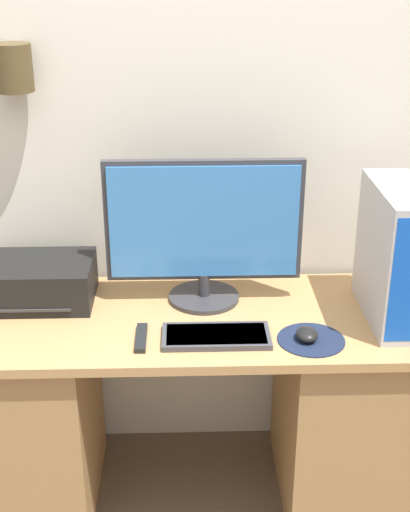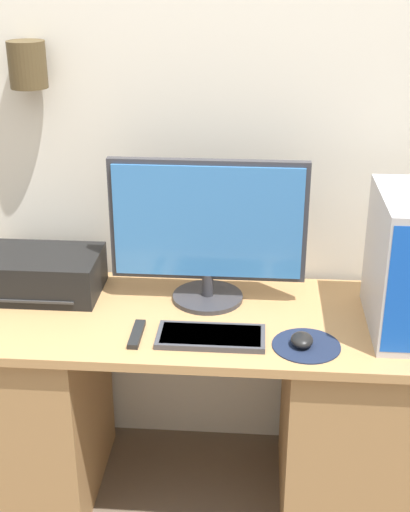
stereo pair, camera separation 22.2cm
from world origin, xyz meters
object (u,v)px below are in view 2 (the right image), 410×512
Objects in this scene: printer at (44,274)px; remote_control at (137,334)px; keyboard at (211,336)px; mouse at (302,340)px; monitor at (208,228)px; computer_tower at (399,263)px.

remote_control is (0.36, -0.27, -0.06)m from printer.
keyboard is 2.09× the size of remote_control.
printer is at bearing 155.19° from keyboard.
keyboard is at bearing -24.81° from printer.
mouse is (0.27, -0.02, 0.01)m from keyboard.
keyboard is 4.05× the size of mouse.
remote_control is at bearing -36.98° from printer.
monitor reaches higher than keyboard.
mouse reaches higher than remote_control.
monitor is 0.61m from computer_tower.
monitor reaches higher than computer_tower.
printer reaches higher than mouse.
computer_tower is 1.13× the size of printer.
remote_control is at bearing 177.69° from mouse.
monitor is 0.59m from printer.
computer_tower is 1.17m from printer.
mouse is 0.21× the size of printer.
keyboard is at bearing 175.68° from mouse.
printer reaches higher than remote_control.
mouse is at bearing -153.07° from computer_tower.
monitor is 4.08× the size of remote_control.
computer_tower reaches higher than mouse.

